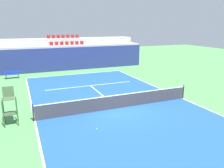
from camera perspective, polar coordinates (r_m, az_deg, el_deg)
name	(u,v)px	position (r m, az deg, el deg)	size (l,w,h in m)	color
ground_plane	(118,108)	(15.37, 1.65, -6.22)	(80.00, 80.00, 0.00)	#4C8C4C
court_surface	(118,108)	(15.36, 1.65, -6.21)	(11.00, 24.00, 0.01)	#1E4C99
baseline_far	(76,74)	(26.28, -9.20, 2.51)	(11.00, 0.10, 0.00)	white
sideline_left	(35,121)	(14.16, -19.12, -8.91)	(0.10, 24.00, 0.00)	white
sideline_right	(182,98)	(18.19, 17.52, -3.52)	(0.10, 24.00, 0.00)	white
service_line_far	(90,86)	(21.07, -5.56, -0.41)	(8.26, 0.10, 0.00)	white
centre_service_line	(102,95)	(18.16, -2.53, -2.85)	(0.10, 6.40, 0.00)	white
back_wall	(70,59)	(28.62, -10.62, 6.32)	(19.65, 0.30, 2.85)	navy
stands_tier_lower	(68,57)	(29.92, -11.20, 6.85)	(19.65, 2.40, 3.06)	#9E9E99
stands_tier_upper	(64,52)	(32.21, -12.13, 8.01)	(19.65, 2.40, 3.80)	#9E9E99
seating_row_lower	(67,44)	(29.84, -11.40, 10.02)	(4.40, 0.44, 0.44)	maroon
seating_row_upper	(63,37)	(32.14, -12.36, 11.61)	(4.40, 0.44, 0.44)	maroon
tennis_net	(118,101)	(15.19, 1.67, -4.43)	(11.08, 0.08, 1.07)	black
umpire_chair	(10,105)	(13.81, -24.72, -4.85)	(0.76, 0.66, 2.20)	#334C2D
player_bench	(12,74)	(26.05, -24.19, 2.40)	(1.50, 0.40, 0.85)	navy
tennis_ball_1	(97,129)	(12.42, -3.95, -11.34)	(0.07, 0.07, 0.07)	#CCE033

